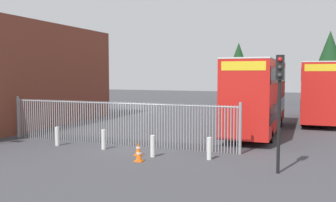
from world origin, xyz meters
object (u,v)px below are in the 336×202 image
at_px(bollard_far_right, 209,148).
at_px(traffic_cone_by_gate, 138,149).
at_px(bollard_center_front, 103,139).
at_px(traffic_light_kerbside, 280,92).
at_px(bollard_near_right, 153,146).
at_px(double_decker_bus_near_gate, 258,93).
at_px(double_decker_bus_behind_fence_left, 320,89).
at_px(bollard_near_left, 57,136).
at_px(traffic_cone_mid_forecourt, 139,155).

xyz_separation_m(bollard_far_right, traffic_cone_by_gate, (-3.16, -0.32, -0.19)).
distance_m(bollard_center_front, traffic_light_kerbside, 8.70).
height_order(bollard_far_right, traffic_light_kerbside, traffic_light_kerbside).
bearing_deg(bollard_near_right, bollard_far_right, 8.91).
xyz_separation_m(double_decker_bus_near_gate, traffic_light_kerbside, (2.01, -9.50, 0.56)).
distance_m(double_decker_bus_behind_fence_left, bollard_near_left, 19.86).
xyz_separation_m(bollard_near_right, bollard_far_right, (2.44, 0.38, 0.00)).
height_order(double_decker_bus_behind_fence_left, bollard_near_left, double_decker_bus_behind_fence_left).
relative_size(traffic_cone_by_gate, traffic_cone_mid_forecourt, 1.00).
xyz_separation_m(double_decker_bus_near_gate, traffic_cone_by_gate, (-4.05, -8.59, -2.13)).
distance_m(double_decker_bus_behind_fence_left, traffic_light_kerbside, 16.86).
xyz_separation_m(double_decker_bus_behind_fence_left, bollard_center_front, (-9.88, -15.24, -1.95)).
xyz_separation_m(double_decker_bus_behind_fence_left, bollard_far_right, (-4.59, -15.53, -1.95)).
bearing_deg(traffic_cone_mid_forecourt, double_decker_bus_near_gate, 69.95).
relative_size(bollard_near_left, traffic_cone_mid_forecourt, 1.61).
xyz_separation_m(double_decker_bus_near_gate, bollard_near_left, (-8.84, -8.01, -1.95)).
distance_m(bollard_near_right, traffic_cone_by_gate, 0.75).
xyz_separation_m(double_decker_bus_near_gate, bollard_near_right, (-3.33, -8.65, -1.95)).
relative_size(double_decker_bus_behind_fence_left, traffic_cone_by_gate, 18.32).
bearing_deg(bollard_far_right, traffic_cone_by_gate, -174.19).
distance_m(bollard_near_right, traffic_cone_mid_forecourt, 1.03).
bearing_deg(bollard_near_right, traffic_cone_by_gate, 175.21).
height_order(bollard_near_left, bollard_center_front, same).
bearing_deg(bollard_far_right, bollard_center_front, 176.91).
xyz_separation_m(traffic_cone_by_gate, traffic_cone_mid_forecourt, (0.53, -1.06, 0.00)).
distance_m(bollard_far_right, traffic_light_kerbside, 4.03).
xyz_separation_m(bollard_center_front, traffic_cone_by_gate, (2.13, -0.61, -0.19)).
relative_size(double_decker_bus_behind_fence_left, bollard_near_right, 11.38).
bearing_deg(traffic_cone_by_gate, traffic_light_kerbside, -8.60).
bearing_deg(bollard_center_front, double_decker_bus_near_gate, 52.23).
distance_m(double_decker_bus_near_gate, traffic_cone_by_gate, 9.73).
xyz_separation_m(double_decker_bus_near_gate, bollard_far_right, (-0.89, -8.26, -1.95)).
height_order(bollard_near_right, traffic_cone_mid_forecourt, bollard_near_right).
height_order(bollard_near_left, traffic_cone_mid_forecourt, bollard_near_left).
bearing_deg(double_decker_bus_near_gate, bollard_far_right, -96.16).
bearing_deg(bollard_far_right, double_decker_bus_behind_fence_left, 73.52).
distance_m(double_decker_bus_near_gate, bollard_center_front, 10.28).
relative_size(bollard_center_front, traffic_cone_by_gate, 1.61).
relative_size(double_decker_bus_near_gate, traffic_cone_by_gate, 18.32).
height_order(double_decker_bus_behind_fence_left, traffic_light_kerbside, double_decker_bus_behind_fence_left).
height_order(bollard_near_left, bollard_near_right, same).
relative_size(bollard_near_right, traffic_light_kerbside, 0.22).
bearing_deg(double_decker_bus_behind_fence_left, traffic_cone_mid_forecourt, -113.13).
bearing_deg(traffic_light_kerbside, bollard_center_front, 169.47).
xyz_separation_m(double_decker_bus_behind_fence_left, bollard_near_right, (-7.03, -15.91, -1.95)).
relative_size(bollard_center_front, traffic_cone_mid_forecourt, 1.61).
xyz_separation_m(bollard_near_left, traffic_cone_mid_forecourt, (5.32, -1.63, -0.19)).
bearing_deg(traffic_cone_mid_forecourt, bollard_near_right, 79.15).
height_order(bollard_center_front, traffic_cone_mid_forecourt, bollard_center_front).
bearing_deg(bollard_center_front, traffic_light_kerbside, -10.53).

